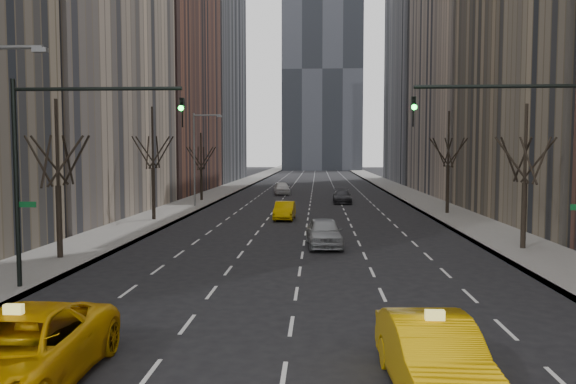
# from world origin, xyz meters

# --- Properties ---
(sidewalk_left) EXTENTS (4.50, 320.00, 0.15)m
(sidewalk_left) POSITION_xyz_m (-12.25, 70.00, 0.07)
(sidewalk_left) COLOR slate
(sidewalk_left) RESTS_ON ground
(sidewalk_right) EXTENTS (4.50, 320.00, 0.15)m
(sidewalk_right) POSITION_xyz_m (12.25, 70.00, 0.07)
(sidewalk_right) COLOR slate
(sidewalk_right) RESTS_ON ground
(bld_left_far) EXTENTS (14.00, 28.00, 44.00)m
(bld_left_far) POSITION_xyz_m (-21.50, 66.00, 22.00)
(bld_left_far) COLOR brown
(bld_left_far) RESTS_ON ground
(bld_left_deep) EXTENTS (14.00, 30.00, 60.00)m
(bld_left_deep) POSITION_xyz_m (-21.50, 96.00, 30.00)
(bld_left_deep) COLOR slate
(bld_left_deep) RESTS_ON ground
(bld_right_deep) EXTENTS (14.00, 30.00, 58.00)m
(bld_right_deep) POSITION_xyz_m (21.50, 95.00, 29.00)
(bld_right_deep) COLOR slate
(bld_right_deep) RESTS_ON ground
(tree_lw_b) EXTENTS (3.36, 3.50, 7.82)m
(tree_lw_b) POSITION_xyz_m (-12.00, 18.00, 3.72)
(tree_lw_b) COLOR black
(tree_lw_b) RESTS_ON ground
(tree_lw_c) EXTENTS (3.36, 3.50, 8.74)m
(tree_lw_c) POSITION_xyz_m (-12.00, 34.00, 4.04)
(tree_lw_c) COLOR black
(tree_lw_c) RESTS_ON ground
(tree_lw_d) EXTENTS (3.36, 3.50, 7.36)m
(tree_lw_d) POSITION_xyz_m (-12.00, 52.00, 3.56)
(tree_lw_d) COLOR black
(tree_lw_d) RESTS_ON ground
(tree_rw_b) EXTENTS (3.36, 3.50, 7.82)m
(tree_rw_b) POSITION_xyz_m (12.00, 22.00, 3.72)
(tree_rw_b) COLOR black
(tree_rw_b) RESTS_ON ground
(tree_rw_c) EXTENTS (3.36, 3.50, 8.74)m
(tree_rw_c) POSITION_xyz_m (12.00, 40.00, 4.04)
(tree_rw_c) COLOR black
(tree_rw_c) RESTS_ON ground
(traffic_mast_left) EXTENTS (6.69, 0.39, 8.00)m
(traffic_mast_left) POSITION_xyz_m (-9.11, 12.00, 5.49)
(traffic_mast_left) COLOR black
(traffic_mast_left) RESTS_ON ground
(traffic_mast_right) EXTENTS (6.69, 0.39, 8.00)m
(traffic_mast_right) POSITION_xyz_m (9.11, 12.00, 5.49)
(traffic_mast_right) COLOR black
(traffic_mast_right) RESTS_ON ground
(streetlight_far) EXTENTS (2.83, 0.22, 9.00)m
(streetlight_far) POSITION_xyz_m (-10.84, 45.00, 5.62)
(streetlight_far) COLOR slate
(streetlight_far) RESTS_ON ground
(taxi_suv) EXTENTS (3.12, 6.46, 1.77)m
(taxi_suv) POSITION_xyz_m (-5.92, 2.90, 0.89)
(taxi_suv) COLOR #D99B04
(taxi_suv) RESTS_ON ground
(taxi_sedan) EXTENTS (2.11, 5.24, 1.69)m
(taxi_sedan) POSITION_xyz_m (3.37, 3.22, 0.85)
(taxi_sedan) COLOR #D79E04
(taxi_sedan) RESTS_ON ground
(silver_sedan_ahead) EXTENTS (2.25, 4.93, 1.64)m
(silver_sedan_ahead) POSITION_xyz_m (1.17, 22.80, 0.82)
(silver_sedan_ahead) COLOR #979A9E
(silver_sedan_ahead) RESTS_ON ground
(far_taxi) EXTENTS (1.65, 4.40, 1.43)m
(far_taxi) POSITION_xyz_m (-1.84, 35.68, 0.72)
(far_taxi) COLOR #D9A504
(far_taxi) RESTS_ON ground
(far_suv_grey) EXTENTS (1.94, 4.76, 1.38)m
(far_suv_grey) POSITION_xyz_m (3.39, 50.46, 0.69)
(far_suv_grey) COLOR #2D2D32
(far_suv_grey) RESTS_ON ground
(far_car_white) EXTENTS (2.56, 5.02, 1.64)m
(far_car_white) POSITION_xyz_m (-3.79, 62.49, 0.82)
(far_car_white) COLOR silver
(far_car_white) RESTS_ON ground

